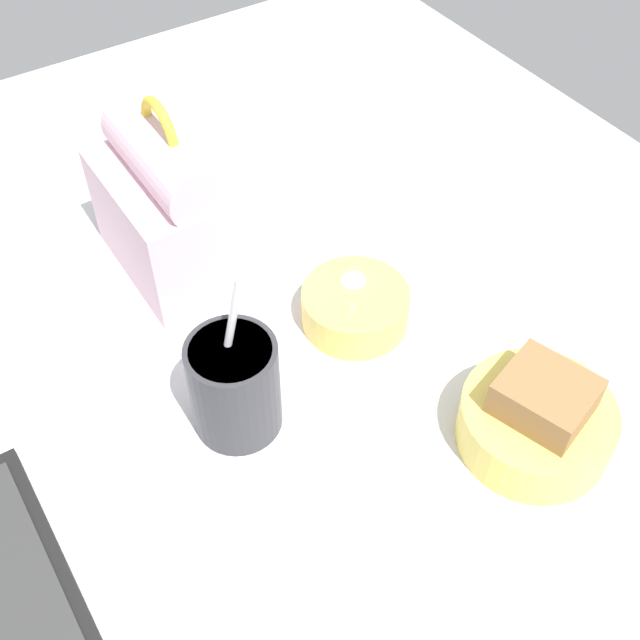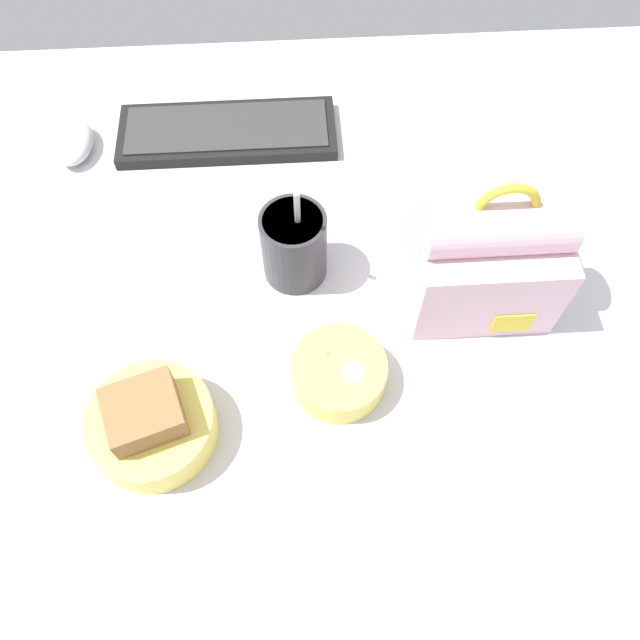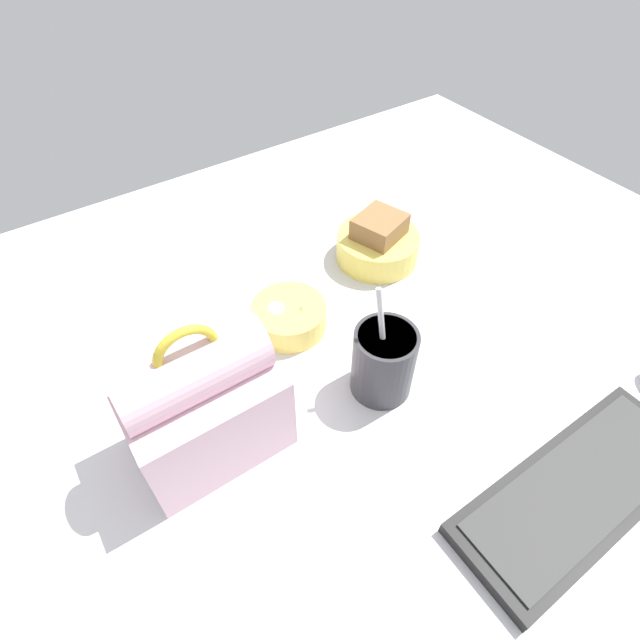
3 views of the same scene
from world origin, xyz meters
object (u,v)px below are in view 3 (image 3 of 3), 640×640
Objects in this scene: keyboard at (579,490)px; soup_cup at (383,361)px; lunch_bag at (202,404)px; bento_bowl_sandwich at (378,243)px; bento_bowl_snacks at (289,316)px.

keyboard is 1.88× the size of soup_cup.
keyboard is at bearing 136.48° from lunch_bag.
soup_cup reaches higher than keyboard.
soup_cup is 26.73cm from bento_bowl_sandwich.
keyboard is 42.28cm from bento_bowl_snacks.
bento_bowl_sandwich is (-38.28, -15.96, -4.77)cm from lunch_bag.
bento_bowl_snacks is (20.55, 5.22, -0.90)cm from bento_bowl_sandwich.
bento_bowl_snacks is at bearing -148.79° from lunch_bag.
keyboard is at bearing 110.21° from soup_cup.
bento_bowl_sandwich is at bearing -157.37° from lunch_bag.
keyboard is 45.99cm from bento_bowl_sandwich.
soup_cup is (8.92, -24.24, 4.26)cm from keyboard.
bento_bowl_sandwich is at bearing -165.75° from bento_bowl_snacks.
bento_bowl_sandwich is 1.26× the size of bento_bowl_snacks.
lunch_bag is (30.96, -29.40, 6.83)cm from keyboard.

